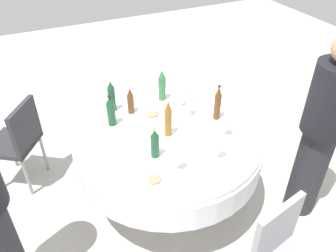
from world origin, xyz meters
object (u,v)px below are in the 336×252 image
at_px(bottle_green_outer, 162,86).
at_px(bottle_brown_north, 131,101).
at_px(bottle_brown_near, 218,103).
at_px(bottle_dark_green_far, 112,96).
at_px(plate_left, 155,181).
at_px(person_east, 322,130).
at_px(wine_glass_outer, 227,124).
at_px(bottle_dark_green_east, 111,111).
at_px(wine_glass_north, 219,147).
at_px(plate_mid, 153,115).
at_px(wine_glass_mid, 190,104).
at_px(chair_right, 19,138).
at_px(wine_glass_rear, 179,159).
at_px(bottle_dark_green_right, 155,144).
at_px(wine_glass_right, 183,96).
at_px(bottle_amber_rear, 168,119).
at_px(dining_table, 168,147).

bearing_deg(bottle_green_outer, bottle_brown_north, 15.17).
distance_m(bottle_brown_near, bottle_dark_green_far, 0.91).
bearing_deg(plate_left, bottle_green_outer, -116.87).
bearing_deg(person_east, wine_glass_outer, -91.65).
height_order(bottle_dark_green_east, wine_glass_north, bottle_dark_green_east).
xyz_separation_m(bottle_dark_green_east, wine_glass_north, (-0.58, 0.73, -0.03)).
bearing_deg(bottle_dark_green_far, plate_mid, 139.27).
bearing_deg(bottle_brown_north, person_east, 139.86).
relative_size(wine_glass_mid, chair_right, 0.18).
bearing_deg(plate_mid, bottle_green_outer, -130.41).
height_order(bottle_brown_near, wine_glass_outer, bottle_brown_near).
distance_m(wine_glass_rear, chair_right, 1.59).
xyz_separation_m(wine_glass_outer, wine_glass_mid, (0.13, -0.38, 0.00)).
bearing_deg(bottle_green_outer, plate_left, 63.13).
height_order(bottle_dark_green_right, wine_glass_right, bottle_dark_green_right).
bearing_deg(bottle_amber_rear, bottle_dark_green_east, -42.02).
height_order(wine_glass_north, person_east, person_east).
height_order(wine_glass_north, plate_left, wine_glass_north).
bearing_deg(dining_table, wine_glass_mid, -150.01).
relative_size(bottle_brown_near, person_east, 0.20).
distance_m(wine_glass_north, chair_right, 1.82).
relative_size(dining_table, bottle_green_outer, 5.07).
bearing_deg(bottle_brown_north, dining_table, 111.71).
bearing_deg(wine_glass_right, bottle_green_outer, -55.53).
distance_m(wine_glass_outer, wine_glass_mid, 0.40).
height_order(wine_glass_rear, wine_glass_mid, wine_glass_mid).
bearing_deg(chair_right, bottle_dark_green_east, -86.65).
relative_size(plate_left, person_east, 0.14).
height_order(bottle_brown_north, plate_mid, bottle_brown_north).
relative_size(bottle_dark_green_east, wine_glass_right, 2.00).
bearing_deg(wine_glass_outer, bottle_brown_near, -102.95).
xyz_separation_m(dining_table, bottle_green_outer, (-0.17, -0.50, 0.29)).
bearing_deg(bottle_dark_green_east, wine_glass_mid, 166.99).
height_order(bottle_dark_green_far, wine_glass_outer, bottle_dark_green_far).
bearing_deg(wine_glass_rear, bottle_brown_north, -85.82).
distance_m(wine_glass_north, wine_glass_right, 0.75).
xyz_separation_m(bottle_dark_green_right, plate_left, (0.11, 0.25, -0.11)).
bearing_deg(chair_right, bottle_amber_rear, -90.66).
height_order(wine_glass_right, plate_left, wine_glass_right).
height_order(bottle_brown_north, wine_glass_mid, bottle_brown_north).
bearing_deg(bottle_dark_green_right, dining_table, -133.87).
relative_size(bottle_green_outer, wine_glass_north, 2.15).
bearing_deg(bottle_dark_green_east, plate_left, 94.12).
xyz_separation_m(bottle_brown_north, bottle_green_outer, (-0.34, -0.09, 0.02)).
bearing_deg(bottle_dark_green_far, plate_left, 89.09).
bearing_deg(wine_glass_rear, wine_glass_mid, -123.99).
relative_size(bottle_amber_rear, chair_right, 0.38).
height_order(wine_glass_rear, wine_glass_right, wine_glass_right).
relative_size(bottle_brown_north, wine_glass_rear, 1.93).
bearing_deg(bottle_dark_green_right, wine_glass_outer, 179.68).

